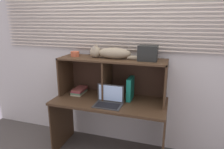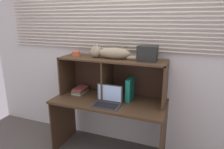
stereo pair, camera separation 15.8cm
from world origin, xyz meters
TOP-DOWN VIEW (x-y plane):
  - back_panel_with_blinds at (0.00, 0.55)m, footprint 4.40×0.08m
  - desk at (0.00, 0.18)m, footprint 1.43×0.66m
  - hutch_shelf_unit at (-0.01, 0.33)m, footprint 1.37×0.41m
  - cat at (-0.02, 0.30)m, footprint 0.76×0.15m
  - laptop at (0.04, 0.05)m, footprint 0.33×0.22m
  - binder_upright at (0.24, 0.30)m, footprint 0.06×0.23m
  - book_stack at (-0.47, 0.30)m, footprint 0.15×0.26m
  - small_basket at (-0.51, 0.30)m, footprint 0.11×0.11m
  - storage_box at (0.44, 0.30)m, footprint 0.22×0.18m

SIDE VIEW (x-z plane):
  - desk at x=0.00m, z-range 0.23..1.00m
  - book_stack at x=-0.47m, z-range 0.77..0.84m
  - laptop at x=0.04m, z-range 0.71..0.94m
  - binder_upright at x=0.24m, z-range 0.77..1.06m
  - hutch_shelf_unit at x=-0.01m, z-range 0.87..1.39m
  - back_panel_with_blinds at x=0.00m, z-range 0.02..2.52m
  - small_basket at x=-0.51m, z-range 1.29..1.35m
  - cat at x=-0.02m, z-range 1.27..1.44m
  - storage_box at x=0.44m, z-range 1.29..1.47m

